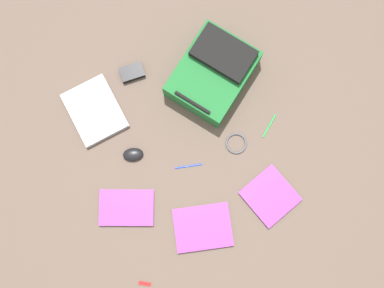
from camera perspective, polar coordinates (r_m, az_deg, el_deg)
name	(u,v)px	position (r m, az deg, el deg)	size (l,w,h in m)	color
ground_plane	(186,151)	(2.32, -0.75, -0.92)	(4.06, 4.06, 0.00)	brown
backpack	(214,72)	(2.33, 2.66, 8.73)	(0.52, 0.52, 0.17)	#1E662D
laptop	(95,111)	(2.39, -11.79, 3.98)	(0.36, 0.32, 0.03)	#929296
book_comic	(127,208)	(2.31, -7.99, -7.69)	(0.22, 0.29, 0.02)	silver
book_manual	(270,196)	(2.33, 9.51, -6.28)	(0.31, 0.30, 0.02)	silver
book_red	(203,227)	(2.30, 1.32, -10.14)	(0.22, 0.28, 0.02)	silver
computer_mouse	(133,154)	(2.32, -7.21, -1.27)	(0.06, 0.10, 0.03)	black
cable_coil	(236,143)	(2.33, 5.42, 0.08)	(0.11, 0.11, 0.01)	#4C4C51
power_brick	(132,73)	(2.41, -7.32, 8.64)	(0.08, 0.12, 0.03)	black
pen_black	(189,166)	(2.31, -0.32, -2.70)	(0.01, 0.01, 0.14)	#1933B2
pen_blue	(269,126)	(2.37, 9.42, 2.21)	(0.01, 0.01, 0.13)	#198C33
usb_stick	(145,284)	(2.33, -5.80, -16.59)	(0.02, 0.06, 0.01)	#B21919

